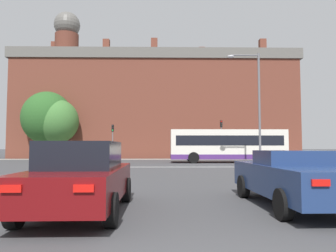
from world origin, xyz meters
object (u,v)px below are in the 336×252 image
at_px(bus_crossing_lead, 227,145).
at_px(traffic_light_far_left, 113,136).
at_px(car_roadster_right, 293,178).
at_px(street_lamp_junction, 254,98).
at_px(car_saloon_left, 82,177).
at_px(pedestrian_waiting, 74,151).
at_px(traffic_light_far_right, 221,133).

xyz_separation_m(bus_crossing_lead, traffic_light_far_left, (-11.84, 7.48, 1.09)).
height_order(car_roadster_right, street_lamp_junction, street_lamp_junction).
bearing_deg(car_saloon_left, car_roadster_right, 6.41).
xyz_separation_m(car_saloon_left, traffic_light_far_left, (-3.93, 30.52, 1.93)).
relative_size(car_saloon_left, traffic_light_far_left, 1.15).
distance_m(traffic_light_far_left, pedestrian_waiting, 4.85).
height_order(traffic_light_far_right, street_lamp_junction, street_lamp_junction).
relative_size(car_saloon_left, street_lamp_junction, 0.56).
bearing_deg(car_saloon_left, bus_crossing_lead, 70.20).
bearing_deg(car_saloon_left, traffic_light_far_left, 96.48).
bearing_deg(car_roadster_right, bus_crossing_lead, 81.55).
bearing_deg(car_saloon_left, street_lamp_junction, 61.19).
distance_m(bus_crossing_lead, traffic_light_far_right, 7.87).
distance_m(traffic_light_far_right, street_lamp_junction, 14.85).
bearing_deg(car_saloon_left, traffic_light_far_right, 73.24).
relative_size(bus_crossing_lead, pedestrian_waiting, 6.04).
height_order(car_roadster_right, pedestrian_waiting, pedestrian_waiting).
relative_size(traffic_light_far_left, pedestrian_waiting, 2.30).
height_order(traffic_light_far_left, pedestrian_waiting, traffic_light_far_left).
bearing_deg(street_lamp_junction, pedestrian_waiting, 138.72).
height_order(car_saloon_left, traffic_light_far_left, traffic_light_far_left).
xyz_separation_m(traffic_light_far_left, traffic_light_far_right, (12.68, 0.21, 0.33)).
bearing_deg(traffic_light_far_right, car_roadster_right, -97.02).
relative_size(bus_crossing_lead, traffic_light_far_right, 2.32).
xyz_separation_m(car_saloon_left, bus_crossing_lead, (7.91, 23.04, 0.84)).
height_order(bus_crossing_lead, traffic_light_far_right, traffic_light_far_right).
bearing_deg(pedestrian_waiting, traffic_light_far_left, -122.74).
height_order(car_roadster_right, bus_crossing_lead, bus_crossing_lead).
height_order(bus_crossing_lead, pedestrian_waiting, bus_crossing_lead).
distance_m(car_roadster_right, pedestrian_waiting, 33.13).
bearing_deg(street_lamp_junction, traffic_light_far_left, 130.58).
bearing_deg(traffic_light_far_left, car_saloon_left, -82.67).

